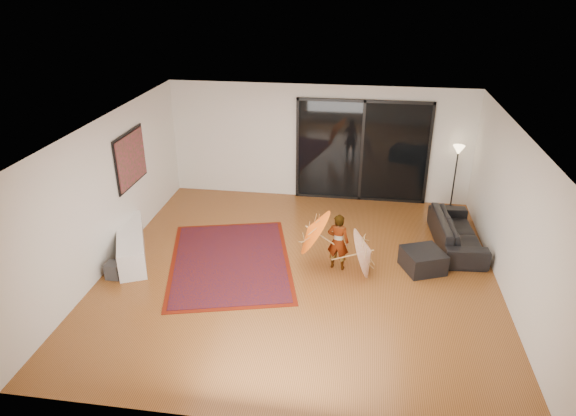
% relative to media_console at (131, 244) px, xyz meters
% --- Properties ---
extents(floor, '(7.00, 7.00, 0.00)m').
position_rel_media_console_xyz_m(floor, '(3.25, -0.10, -0.26)').
color(floor, brown).
rests_on(floor, ground).
extents(ceiling, '(7.00, 7.00, 0.00)m').
position_rel_media_console_xyz_m(ceiling, '(3.25, -0.10, 2.44)').
color(ceiling, white).
rests_on(ceiling, wall_back).
extents(wall_back, '(7.00, 0.00, 7.00)m').
position_rel_media_console_xyz_m(wall_back, '(3.25, 3.40, 1.09)').
color(wall_back, silver).
rests_on(wall_back, floor).
extents(wall_front, '(7.00, 0.00, 7.00)m').
position_rel_media_console_xyz_m(wall_front, '(3.25, -3.60, 1.09)').
color(wall_front, silver).
rests_on(wall_front, floor).
extents(wall_left, '(0.00, 7.00, 7.00)m').
position_rel_media_console_xyz_m(wall_left, '(-0.25, -0.10, 1.09)').
color(wall_left, silver).
rests_on(wall_left, floor).
extents(wall_right, '(0.00, 7.00, 7.00)m').
position_rel_media_console_xyz_m(wall_right, '(6.75, -0.10, 1.09)').
color(wall_right, silver).
rests_on(wall_right, floor).
extents(sliding_door, '(3.06, 0.07, 2.40)m').
position_rel_media_console_xyz_m(sliding_door, '(4.25, 3.37, 0.94)').
color(sliding_door, black).
rests_on(sliding_door, wall_back).
extents(painting, '(0.04, 1.28, 1.08)m').
position_rel_media_console_xyz_m(painting, '(-0.21, 0.90, 1.39)').
color(painting, black).
rests_on(painting, wall_left).
extents(media_console, '(1.21, 1.90, 0.52)m').
position_rel_media_console_xyz_m(media_console, '(0.00, 0.00, 0.00)').
color(media_console, white).
rests_on(media_console, floor).
extents(speaker, '(0.26, 0.26, 0.29)m').
position_rel_media_console_xyz_m(speaker, '(0.00, -0.76, -0.11)').
color(speaker, '#424244').
rests_on(speaker, floor).
extents(persian_rug, '(2.92, 3.55, 0.02)m').
position_rel_media_console_xyz_m(persian_rug, '(1.91, 0.07, -0.25)').
color(persian_rug, '#5E1408').
rests_on(persian_rug, floor).
extents(sofa, '(0.93, 2.07, 0.59)m').
position_rel_media_console_xyz_m(sofa, '(6.20, 1.34, 0.03)').
color(sofa, black).
rests_on(sofa, floor).
extents(ottoman, '(0.88, 0.88, 0.38)m').
position_rel_media_console_xyz_m(ottoman, '(5.47, 0.32, -0.07)').
color(ottoman, black).
rests_on(ottoman, floor).
extents(floor_lamp, '(0.26, 0.26, 1.51)m').
position_rel_media_console_xyz_m(floor_lamp, '(6.35, 3.15, 0.93)').
color(floor_lamp, black).
rests_on(floor_lamp, floor).
extents(child, '(0.43, 0.32, 1.08)m').
position_rel_media_console_xyz_m(child, '(3.92, 0.15, 0.28)').
color(child, '#999999').
rests_on(child, floor).
extents(parasol_orange, '(0.64, 0.92, 0.91)m').
position_rel_media_console_xyz_m(parasol_orange, '(3.37, 0.10, 0.47)').
color(parasol_orange, '#FF5F0D').
rests_on(parasol_orange, child).
extents(parasol_white, '(0.53, 0.91, 0.93)m').
position_rel_media_console_xyz_m(parasol_white, '(4.52, 0.00, 0.24)').
color(parasol_white, white).
rests_on(parasol_white, floor).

